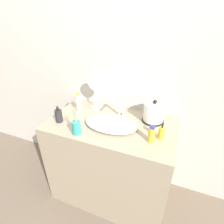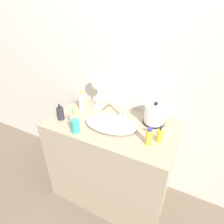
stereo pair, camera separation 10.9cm
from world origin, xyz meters
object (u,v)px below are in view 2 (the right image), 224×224
mouthwash_bottle (60,113)px  faucet (120,106)px  hand_cream_bottle (81,101)px  toothbrush_cup (75,125)px  lotion_bottle (160,135)px  vanity_mirror (98,89)px  shampoo_bottle (149,136)px  electric_kettle (154,115)px

mouthwash_bottle → faucet: bearing=32.7°
mouthwash_bottle → hand_cream_bottle: 0.24m
toothbrush_cup → lotion_bottle: 0.61m
hand_cream_bottle → vanity_mirror: 0.19m
faucet → vanity_mirror: 0.27m
vanity_mirror → mouthwash_bottle: bearing=-117.6°
vanity_mirror → hand_cream_bottle: bearing=-141.3°
shampoo_bottle → electric_kettle: bearing=97.8°
faucet → lotion_bottle: 0.43m
mouthwash_bottle → hand_cream_bottle: (0.05, 0.23, 0.02)m
lotion_bottle → shampoo_bottle: 0.09m
faucet → lotion_bottle: bearing=-26.2°
faucet → mouthwash_bottle: faucet is taller
lotion_bottle → vanity_mirror: vanity_mirror is taller
faucet → electric_kettle: electric_kettle is taller
electric_kettle → vanity_mirror: (-0.54, 0.04, 0.11)m
lotion_bottle → shampoo_bottle: (-0.06, -0.06, 0.01)m
lotion_bottle → vanity_mirror: bearing=158.5°
shampoo_bottle → vanity_mirror: 0.66m
hand_cream_bottle → mouthwash_bottle: bearing=-101.7°
shampoo_bottle → vanity_mirror: vanity_mirror is taller
shampoo_bottle → hand_cream_bottle: 0.73m
faucet → toothbrush_cup: size_ratio=0.86×
faucet → shampoo_bottle: size_ratio=1.42×
electric_kettle → faucet: bearing=-175.7°
faucet → hand_cream_bottle: 0.38m
lotion_bottle → mouthwash_bottle: size_ratio=0.86×
lotion_bottle → toothbrush_cup: bearing=-163.8°
hand_cream_bottle → vanity_mirror: vanity_mirror is taller
shampoo_bottle → faucet: bearing=142.5°
toothbrush_cup → faucet: bearing=60.8°
lotion_bottle → vanity_mirror: 0.69m
shampoo_bottle → hand_cream_bottle: size_ratio=0.75×
faucet → shampoo_bottle: 0.41m
toothbrush_cup → lotion_bottle: toothbrush_cup is taller
hand_cream_bottle → toothbrush_cup: bearing=-61.5°
toothbrush_cup → mouthwash_bottle: toothbrush_cup is taller
faucet → mouthwash_bottle: (-0.42, -0.27, -0.05)m
lotion_bottle → shampoo_bottle: bearing=-134.0°
faucet → shampoo_bottle: (0.32, -0.25, -0.04)m
lotion_bottle → vanity_mirror: size_ratio=0.39×
electric_kettle → hand_cream_bottle: electric_kettle is taller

